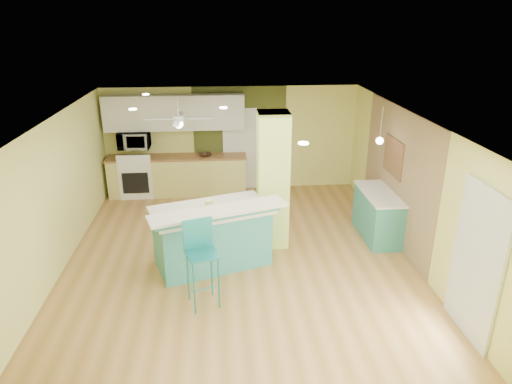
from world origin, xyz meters
TOP-DOWN VIEW (x-y plane):
  - floor at (0.00, 0.00)m, footprint 6.00×7.00m
  - ceiling at (0.00, 0.00)m, footprint 6.00×7.00m
  - wall_back at (0.00, 3.50)m, footprint 6.00×0.01m
  - wall_front at (0.00, -3.50)m, footprint 6.00×0.01m
  - wall_left at (-3.00, 0.00)m, footprint 0.01×7.00m
  - wall_right at (3.00, 0.00)m, footprint 0.01×7.00m
  - wood_panel at (2.99, 0.60)m, footprint 0.02×3.40m
  - olive_accent at (0.20, 3.49)m, footprint 2.20×0.02m
  - interior_door at (0.20, 3.46)m, footprint 0.82×0.05m
  - french_door at (2.97, -2.30)m, footprint 0.04×1.08m
  - column at (0.65, 0.50)m, footprint 0.55×0.55m
  - kitchen_run at (-1.30, 3.20)m, footprint 3.25×0.63m
  - stove at (-2.25, 3.19)m, footprint 0.76×0.66m
  - upper_cabinets at (-1.30, 3.32)m, footprint 3.20×0.34m
  - microwave at (-2.25, 3.20)m, footprint 0.70×0.48m
  - ceiling_fan at (-1.10, 2.00)m, footprint 1.41×1.41m
  - pendant_lamp at (2.65, 0.75)m, footprint 0.14×0.14m
  - wall_decor at (2.96, 0.80)m, footprint 0.03×0.90m
  - peninsula at (-0.46, -0.20)m, footprint 2.36×1.78m
  - bar_stool at (-0.61, -1.30)m, footprint 0.54×0.54m
  - side_counter at (2.70, 0.60)m, footprint 0.60×1.42m
  - fruit_bowl at (-0.63, 3.16)m, footprint 0.36×0.36m
  - canister at (-0.49, -0.17)m, footprint 0.14×0.14m

SIDE VIEW (x-z plane):
  - floor at x=0.00m, z-range -0.01..0.00m
  - side_counter at x=2.70m, z-range 0.00..0.92m
  - stove at x=-2.25m, z-range -0.08..1.00m
  - kitchen_run at x=-1.30m, z-range 0.00..0.94m
  - peninsula at x=-0.46m, z-range -0.04..1.15m
  - bar_stool at x=-0.61m, z-range 0.22..1.54m
  - fruit_bowl at x=-0.63m, z-range 0.94..1.01m
  - interior_door at x=0.20m, z-range 0.00..2.00m
  - french_door at x=2.97m, z-range 0.00..2.10m
  - canister at x=-0.49m, z-range 1.03..1.18m
  - wall_back at x=0.00m, z-range 0.00..2.50m
  - wall_front at x=0.00m, z-range 0.00..2.50m
  - wall_left at x=-3.00m, z-range 0.00..2.50m
  - wall_right at x=3.00m, z-range 0.00..2.50m
  - wood_panel at x=2.99m, z-range 0.00..2.50m
  - olive_accent at x=0.20m, z-range 0.00..2.50m
  - column at x=0.65m, z-range 0.00..2.50m
  - microwave at x=-2.25m, z-range 1.16..1.55m
  - wall_decor at x=2.96m, z-range 1.20..1.90m
  - pendant_lamp at x=2.65m, z-range 1.54..2.23m
  - upper_cabinets at x=-1.30m, z-range 1.55..2.35m
  - ceiling_fan at x=-1.10m, z-range 1.77..2.38m
  - ceiling at x=0.00m, z-range 2.50..2.51m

